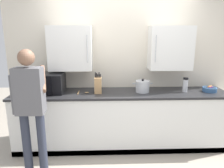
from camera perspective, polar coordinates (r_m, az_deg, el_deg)
back_wall_tiled at (r=3.59m, az=2.19°, el=5.55°), size 3.80×0.44×2.52m
counter_unit at (r=3.51m, az=2.45°, el=-9.62°), size 3.45×0.67×0.93m
microwave_oven at (r=3.47m, az=-17.41°, el=0.26°), size 0.50×0.43×0.31m
fruit_bowl at (r=3.74m, az=25.14°, el=-1.26°), size 0.22×0.22×0.10m
stock_pot at (r=3.39m, az=8.34°, el=-0.64°), size 0.32×0.23×0.21m
knife_block at (r=3.30m, az=-3.84°, el=-0.26°), size 0.11×0.15×0.34m
wooden_spoon at (r=3.34m, az=-7.98°, el=-2.31°), size 0.17×0.20×0.02m
thermos_flask at (r=3.55m, az=19.39°, el=-0.18°), size 0.08×0.08×0.23m
person_figure at (r=2.82m, az=-21.39°, el=-4.88°), size 0.44×0.55×1.67m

